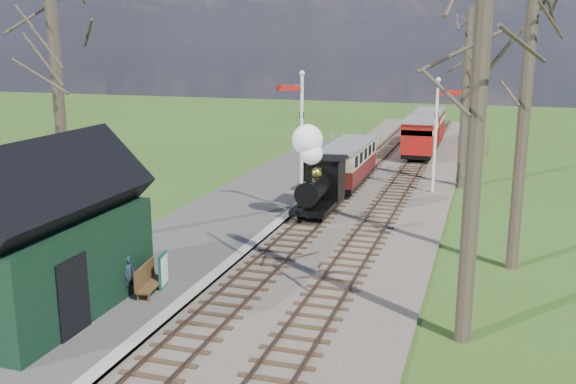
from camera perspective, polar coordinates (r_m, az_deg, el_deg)
name	(u,v)px	position (r m, az deg, el deg)	size (l,w,h in m)	color
distant_hills	(434,246)	(77.82, 12.81, -4.73)	(114.40, 48.00, 22.02)	#385B23
ballast_bed	(372,189)	(32.89, 7.51, 0.26)	(8.00, 60.00, 0.10)	brown
track_near	(347,186)	(33.12, 5.30, 0.49)	(1.60, 60.00, 0.15)	brown
track_far	(398,190)	(32.69, 9.75, 0.19)	(1.60, 60.00, 0.15)	brown
platform	(223,221)	(26.75, -5.79, -2.61)	(5.00, 44.00, 0.20)	#474442
coping_strip	(276,226)	(25.95, -1.11, -3.03)	(0.40, 44.00, 0.21)	#B2AD9E
station_shed	(45,239)	(18.28, -20.81, -3.89)	(3.25, 6.30, 4.78)	black
semaphore_near	(300,133)	(26.95, 1.09, 5.23)	(1.22, 0.24, 6.22)	silver
semaphore_far	(437,127)	(31.94, 13.14, 5.66)	(1.22, 0.24, 5.72)	silver
bare_trees	(311,111)	(20.55, 2.06, 7.17)	(15.51, 22.39, 12.00)	#382D23
fence_line	(394,139)	(46.56, 9.39, 4.63)	(12.60, 0.08, 1.00)	slate
locomotive	(317,176)	(27.08, 2.63, 1.47)	(1.59, 3.72, 3.98)	black
coach	(348,162)	(32.95, 5.37, 2.68)	(1.86, 6.37, 1.95)	black
red_carriage_a	(420,137)	(41.88, 11.69, 4.83)	(1.98, 4.91, 2.09)	black
red_carriage_b	(429,126)	(47.30, 12.41, 5.74)	(1.98, 4.91, 2.09)	black
sign_board	(163,270)	(19.62, -11.04, -6.84)	(0.24, 0.72, 1.05)	#104B38
bench	(148,279)	(19.36, -12.37, -7.59)	(0.64, 1.54, 0.85)	#4F371C
person	(129,276)	(19.14, -13.94, -7.27)	(0.44, 0.29, 1.20)	#1B2431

